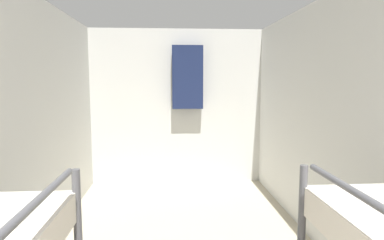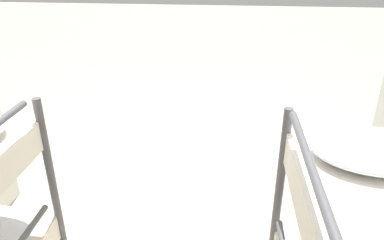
% 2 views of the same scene
% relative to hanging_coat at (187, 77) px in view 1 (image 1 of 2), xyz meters
% --- Properties ---
extents(wall_right, '(0.06, 5.69, 2.28)m').
position_rel_hanging_coat_xyz_m(wall_right, '(1.13, -2.67, -0.44)').
color(wall_right, silver).
rests_on(wall_right, ground_plane).
extents(wall_back, '(2.63, 0.06, 2.28)m').
position_rel_hanging_coat_xyz_m(wall_back, '(-0.15, 0.15, -0.44)').
color(wall_back, silver).
rests_on(wall_back, ground_plane).
extents(hanging_coat, '(0.44, 0.12, 0.90)m').
position_rel_hanging_coat_xyz_m(hanging_coat, '(0.00, 0.00, 0.00)').
color(hanging_coat, '#192347').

